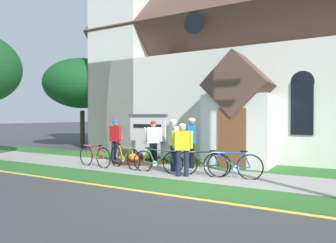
{
  "coord_description": "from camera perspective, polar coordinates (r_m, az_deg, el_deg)",
  "views": [
    {
      "loc": [
        3.06,
        -7.54,
        1.82
      ],
      "look_at": [
        -3.17,
        3.42,
        1.61
      ],
      "focal_mm": 33.75,
      "sensor_mm": 36.0,
      "label": 1
    }
  ],
  "objects": [
    {
      "name": "curb_paint_stripe",
      "position": [
        8.67,
        -12.24,
        -11.15
      ],
      "size": [
        28.0,
        0.16,
        0.01
      ],
      "primitive_type": "cube",
      "color": "yellow",
      "rests_on": "ground"
    },
    {
      "name": "church_sign",
      "position": [
        13.02,
        -3.71,
        -1.47
      ],
      "size": [
        1.91,
        0.24,
        1.91
      ],
      "color": "#474C56",
      "rests_on": "ground"
    },
    {
      "name": "bicycle_black",
      "position": [
        11.69,
        -13.1,
        -6.12
      ],
      "size": [
        1.71,
        0.32,
        0.83
      ],
      "color": "black",
      "rests_on": "ground"
    },
    {
      "name": "bicycle_green",
      "position": [
        9.78,
        6.28,
        -7.53
      ],
      "size": [
        1.75,
        0.28,
        0.82
      ],
      "color": "black",
      "rests_on": "ground"
    },
    {
      "name": "cyclist_in_green_jersey",
      "position": [
        12.63,
        -9.51,
        -2.87
      ],
      "size": [
        0.64,
        0.33,
        1.67
      ],
      "color": "#191E38",
      "rests_on": "ground"
    },
    {
      "name": "cyclist_in_blue_jersey",
      "position": [
        11.07,
        4.31,
        -3.04
      ],
      "size": [
        0.33,
        0.75,
        1.76
      ],
      "color": "black",
      "rests_on": "ground"
    },
    {
      "name": "sidewalk_slab",
      "position": [
        10.85,
        -2.33,
        -8.66
      ],
      "size": [
        32.0,
        2.3,
        0.01
      ],
      "primitive_type": "cube",
      "color": "#99968E",
      "rests_on": "ground"
    },
    {
      "name": "church_building",
      "position": [
        17.62,
        9.14,
        9.84
      ],
      "size": [
        12.67,
        10.71,
        13.33
      ],
      "color": "silver",
      "rests_on": "ground"
    },
    {
      "name": "yard_deciduous_tree",
      "position": [
        19.28,
        -15.23,
        6.61
      ],
      "size": [
        4.43,
        4.43,
        5.18
      ],
      "color": "#3D2D1E",
      "rests_on": "ground"
    },
    {
      "name": "bicycle_blue",
      "position": [
        10.26,
        -1.91,
        -7.17
      ],
      "size": [
        1.75,
        0.23,
        0.82
      ],
      "color": "black",
      "rests_on": "ground"
    },
    {
      "name": "cyclist_in_yellow_jersey",
      "position": [
        11.85,
        -2.67,
        -3.2
      ],
      "size": [
        0.59,
        0.46,
        1.64
      ],
      "color": "black",
      "rests_on": "ground"
    },
    {
      "name": "church_lawn",
      "position": [
        12.7,
        2.83,
        -7.26
      ],
      "size": [
        24.0,
        1.99,
        0.01
      ],
      "primitive_type": "cube",
      "color": "#2D6628",
      "rests_on": "ground"
    },
    {
      "name": "cyclist_in_red_jersey",
      "position": [
        9.52,
        2.61,
        -4.38
      ],
      "size": [
        0.63,
        0.36,
        1.61
      ],
      "color": "#191E38",
      "rests_on": "ground"
    },
    {
      "name": "bicycle_white",
      "position": [
        11.19,
        -7.88,
        -6.4
      ],
      "size": [
        1.72,
        0.61,
        0.87
      ],
      "color": "black",
      "rests_on": "ground"
    },
    {
      "name": "grass_verge",
      "position": [
        9.34,
        -8.56,
        -10.26
      ],
      "size": [
        32.0,
        1.47,
        0.01
      ],
      "primitive_type": "cube",
      "color": "#2D6628",
      "rests_on": "ground"
    },
    {
      "name": "flower_bed",
      "position": [
        12.7,
        -4.95,
        -6.86
      ],
      "size": [
        2.19,
        2.19,
        0.34
      ],
      "color": "#382319",
      "rests_on": "ground"
    },
    {
      "name": "bicycle_yellow",
      "position": [
        9.46,
        11.64,
        -7.78
      ],
      "size": [
        1.71,
        0.37,
        0.85
      ],
      "color": "black",
      "rests_on": "ground"
    },
    {
      "name": "ground",
      "position": [
        12.07,
        14.72,
        -7.74
      ],
      "size": [
        140.0,
        140.0,
        0.0
      ],
      "primitive_type": "plane",
      "color": "#3D3D3F"
    },
    {
      "name": "cyclist_in_orange_jersey",
      "position": [
        10.4,
        0.99,
        -3.43
      ],
      "size": [
        0.5,
        0.62,
        1.73
      ],
      "color": "#191E38",
      "rests_on": "ground"
    }
  ]
}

